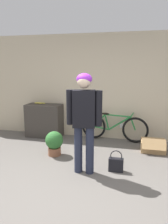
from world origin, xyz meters
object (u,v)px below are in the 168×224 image
at_px(handbag, 116,164).
at_px(cardboard_box, 153,146).
at_px(bicycle, 114,127).
at_px(banana, 40,103).
at_px(potted_plant, 54,142).
at_px(person, 84,115).

xyz_separation_m(handbag, cardboard_box, (0.69, 1.15, -0.01)).
relative_size(bicycle, banana, 5.26).
bearing_deg(bicycle, cardboard_box, -23.24).
xyz_separation_m(cardboard_box, potted_plant, (-2.00, -0.73, 0.16)).
bearing_deg(person, banana, 122.88).
height_order(bicycle, banana, banana).
bearing_deg(bicycle, person, -94.32).
relative_size(person, potted_plant, 3.35).
height_order(banana, cardboard_box, banana).
relative_size(person, cardboard_box, 3.24).
relative_size(bicycle, potted_plant, 3.29).
bearing_deg(bicycle, potted_plant, -126.05).
bearing_deg(person, cardboard_box, 37.78).
xyz_separation_m(bicycle, potted_plant, (-1.09, -1.22, -0.06)).
distance_m(bicycle, banana, 2.01).
bearing_deg(person, handbag, 8.16).
bearing_deg(potted_plant, banana, 125.21).
bearing_deg(person, potted_plant, 133.47).
bearing_deg(cardboard_box, banana, 170.27).
xyz_separation_m(handbag, potted_plant, (-1.31, 0.42, 0.14)).
distance_m(person, bicycle, 1.96).
bearing_deg(cardboard_box, bicycle, 151.25).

